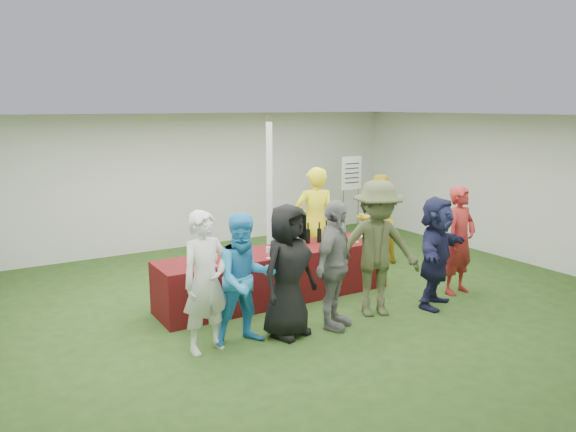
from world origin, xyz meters
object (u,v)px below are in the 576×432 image
serving_table (276,275)px  customer_2 (288,271)px  wine_list_sign (351,179)px  customer_5 (436,252)px  customer_0 (206,282)px  staff_back (377,219)px  customer_6 (460,240)px  customer_1 (245,279)px  customer_3 (334,265)px  customer_4 (377,249)px  staff_pourer (315,223)px  dump_bucket (374,234)px

serving_table → customer_2: bearing=-113.6°
wine_list_sign → serving_table: bearing=-143.0°
wine_list_sign → customer_5: bearing=-110.3°
customer_0 → customer_2: (1.05, -0.11, 0.00)m
serving_table → staff_back: (2.56, 0.78, 0.44)m
customer_0 → customer_6: bearing=-10.7°
customer_1 → customer_6: customer_6 is taller
serving_table → wine_list_sign: wine_list_sign is taller
customer_3 → customer_6: customer_3 is taller
customer_2 → customer_3: bearing=-24.9°
customer_2 → customer_4: 1.41m
wine_list_sign → staff_back: wine_list_sign is taller
customer_0 → customer_5: bearing=-14.7°
wine_list_sign → customer_6: size_ratio=1.08×
staff_back → customer_1: 4.14m
wine_list_sign → customer_3: size_ratio=1.07×
staff_back → wine_list_sign: bearing=-100.7°
staff_pourer → customer_5: size_ratio=1.17×
customer_1 → customer_4: size_ratio=0.86×
wine_list_sign → customer_0: (-4.83, -3.56, -0.47)m
staff_pourer → customer_5: staff_pourer is taller
customer_2 → customer_0: bearing=157.5°
customer_1 → customer_4: customer_4 is taller
staff_back → serving_table: bearing=28.3°
wine_list_sign → customer_1: 5.66m
customer_4 → customer_2: bearing=-159.6°
staff_pourer → customer_3: bearing=80.2°
customer_0 → customer_5: 3.41m
dump_bucket → customer_4: bearing=-128.2°
staff_pourer → wine_list_sign: bearing=-122.3°
customer_4 → serving_table: bearing=145.8°
dump_bucket → customer_3: bearing=-145.0°
customer_2 → staff_pourer: bearing=32.0°
customer_1 → customer_6: size_ratio=0.97×
customer_2 → customer_6: customer_2 is taller
dump_bucket → customer_3: customer_3 is taller
serving_table → dump_bucket: dump_bucket is taller
staff_pourer → dump_bucket: bearing=141.8°
dump_bucket → customer_5: 1.20m
customer_0 → dump_bucket: bearing=5.6°
wine_list_sign → staff_back: size_ratio=1.10×
staff_pourer → customer_5: bearing=126.8°
wine_list_sign → customer_3: wine_list_sign is taller
staff_back → customer_2: bearing=44.3°
customer_5 → customer_6: customer_6 is taller
customer_0 → customer_4: customer_4 is taller
customer_1 → wine_list_sign: bearing=46.1°
dump_bucket → customer_6: 1.30m
wine_list_sign → staff_pourer: staff_pourer is taller
customer_0 → customer_3: bearing=-16.6°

